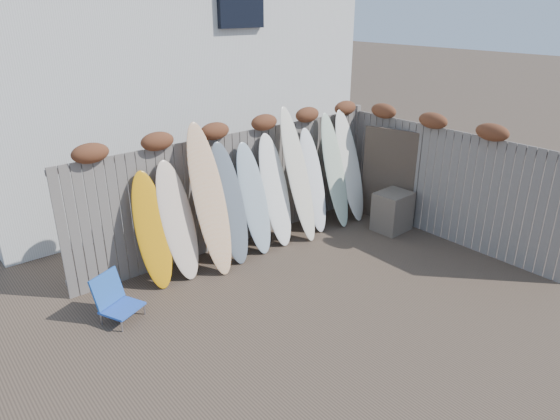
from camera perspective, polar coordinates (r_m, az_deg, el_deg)
ground at (r=7.47m, az=5.94°, el=-9.86°), size 80.00×80.00×0.00m
back_fence at (r=8.66m, az=-4.72°, el=3.57°), size 6.05×0.28×2.24m
right_fence at (r=9.31m, az=18.30°, el=3.58°), size 0.28×4.40×2.24m
house at (r=12.01m, az=-15.11°, el=18.07°), size 8.50×5.50×6.33m
beach_chair at (r=7.20m, az=-18.37°, el=-9.58°), size 0.65×0.67×0.64m
wooden_crate at (r=9.60m, az=12.72°, el=-0.16°), size 0.66×0.56×0.75m
lattice_panel at (r=9.86m, az=12.68°, el=3.79°), size 0.38×1.18×1.82m
surfboard_0 at (r=7.65m, az=-14.39°, el=-2.28°), size 0.56×0.67×1.74m
surfboard_1 at (r=7.79m, az=-11.61°, el=-1.21°), size 0.58×0.68×1.82m
surfboard_2 at (r=7.81m, az=-8.04°, el=1.15°), size 0.56×0.83×2.34m
surfboard_3 at (r=8.13m, az=-5.78°, el=0.72°), size 0.54×0.71×1.96m
surfboard_4 at (r=8.44m, az=-3.01°, el=1.30°), size 0.53×0.67×1.87m
surfboard_5 at (r=8.71m, az=-0.55°, el=2.26°), size 0.55×0.71×1.94m
surfboard_6 at (r=8.86m, az=2.06°, el=4.02°), size 0.55×0.86×2.35m
surfboard_7 at (r=9.29m, az=3.79°, el=3.37°), size 0.52×0.72×1.89m
surfboard_8 at (r=9.52m, az=6.27°, el=4.49°), size 0.47×0.76×2.12m
surfboard_9 at (r=9.83m, az=7.95°, el=5.00°), size 0.56×0.76×2.12m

